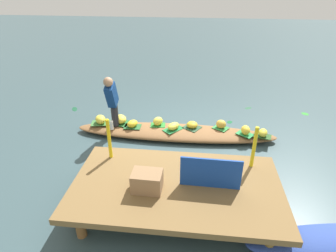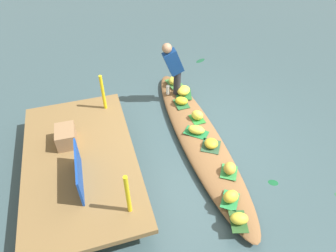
{
  "view_description": "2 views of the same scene",
  "coord_description": "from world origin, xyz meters",
  "px_view_note": "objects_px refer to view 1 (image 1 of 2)",
  "views": [
    {
      "loc": [
        -0.47,
        5.6,
        3.29
      ],
      "look_at": [
        0.12,
        0.34,
        0.44
      ],
      "focal_mm": 30.35,
      "sensor_mm": 36.0,
      "label": 1
    },
    {
      "loc": [
        -3.81,
        1.78,
        4.14
      ],
      "look_at": [
        0.24,
        0.55,
        0.33
      ],
      "focal_mm": 32.17,
      "sensor_mm": 36.0,
      "label": 2
    }
  ],
  "objects_px": {
    "banana_bunch_6": "(173,126)",
    "water_bottle": "(112,125)",
    "banana_bunch_5": "(132,124)",
    "banana_bunch_8": "(221,124)",
    "banana_bunch_4": "(100,119)",
    "market_banner": "(211,173)",
    "banana_bunch_0": "(121,119)",
    "banana_bunch_3": "(192,125)",
    "vendor_boat": "(175,132)",
    "banana_bunch_1": "(246,130)",
    "vendor_person": "(112,99)",
    "produce_crate": "(147,181)",
    "banana_bunch_7": "(158,121)",
    "banana_bunch_2": "(263,133)"
  },
  "relations": [
    {
      "from": "banana_bunch_2",
      "to": "water_bottle",
      "type": "bearing_deg",
      "value": 1.07
    },
    {
      "from": "water_bottle",
      "to": "produce_crate",
      "type": "relative_size",
      "value": 0.48
    },
    {
      "from": "banana_bunch_4",
      "to": "banana_bunch_5",
      "type": "distance_m",
      "value": 0.78
    },
    {
      "from": "banana_bunch_3",
      "to": "vendor_boat",
      "type": "bearing_deg",
      "value": 11.65
    },
    {
      "from": "banana_bunch_1",
      "to": "banana_bunch_4",
      "type": "distance_m",
      "value": 3.28
    },
    {
      "from": "banana_bunch_0",
      "to": "banana_bunch_7",
      "type": "bearing_deg",
      "value": 178.88
    },
    {
      "from": "banana_bunch_3",
      "to": "banana_bunch_6",
      "type": "distance_m",
      "value": 0.43
    },
    {
      "from": "banana_bunch_5",
      "to": "banana_bunch_8",
      "type": "relative_size",
      "value": 1.19
    },
    {
      "from": "banana_bunch_1",
      "to": "produce_crate",
      "type": "distance_m",
      "value": 2.88
    },
    {
      "from": "banana_bunch_6",
      "to": "banana_bunch_8",
      "type": "relative_size",
      "value": 1.4
    },
    {
      "from": "banana_bunch_2",
      "to": "banana_bunch_6",
      "type": "bearing_deg",
      "value": -2.53
    },
    {
      "from": "vendor_boat",
      "to": "banana_bunch_4",
      "type": "distance_m",
      "value": 1.75
    },
    {
      "from": "banana_bunch_7",
      "to": "water_bottle",
      "type": "distance_m",
      "value": 1.04
    },
    {
      "from": "banana_bunch_1",
      "to": "banana_bunch_3",
      "type": "distance_m",
      "value": 1.17
    },
    {
      "from": "banana_bunch_0",
      "to": "banana_bunch_8",
      "type": "relative_size",
      "value": 1.37
    },
    {
      "from": "water_bottle",
      "to": "produce_crate",
      "type": "height_order",
      "value": "produce_crate"
    },
    {
      "from": "vendor_person",
      "to": "water_bottle",
      "type": "distance_m",
      "value": 0.6
    },
    {
      "from": "banana_bunch_1",
      "to": "banana_bunch_6",
      "type": "height_order",
      "value": "banana_bunch_1"
    },
    {
      "from": "banana_bunch_0",
      "to": "vendor_boat",
      "type": "bearing_deg",
      "value": 174.37
    },
    {
      "from": "banana_bunch_6",
      "to": "banana_bunch_7",
      "type": "height_order",
      "value": "banana_bunch_7"
    },
    {
      "from": "banana_bunch_6",
      "to": "water_bottle",
      "type": "bearing_deg",
      "value": 6.14
    },
    {
      "from": "banana_bunch_3",
      "to": "banana_bunch_5",
      "type": "relative_size",
      "value": 0.92
    },
    {
      "from": "banana_bunch_0",
      "to": "produce_crate",
      "type": "xyz_separation_m",
      "value": [
        -1.08,
        2.49,
        0.29
      ]
    },
    {
      "from": "vendor_boat",
      "to": "banana_bunch_6",
      "type": "relative_size",
      "value": 14.29
    },
    {
      "from": "banana_bunch_2",
      "to": "banana_bunch_3",
      "type": "relative_size",
      "value": 1.04
    },
    {
      "from": "banana_bunch_4",
      "to": "banana_bunch_6",
      "type": "bearing_deg",
      "value": 176.2
    },
    {
      "from": "market_banner",
      "to": "banana_bunch_5",
      "type": "bearing_deg",
      "value": -50.78
    },
    {
      "from": "banana_bunch_1",
      "to": "vendor_person",
      "type": "distance_m",
      "value": 2.97
    },
    {
      "from": "banana_bunch_3",
      "to": "banana_bunch_2",
      "type": "bearing_deg",
      "value": 171.97
    },
    {
      "from": "banana_bunch_0",
      "to": "banana_bunch_6",
      "type": "relative_size",
      "value": 0.98
    },
    {
      "from": "banana_bunch_1",
      "to": "banana_bunch_8",
      "type": "relative_size",
      "value": 1.08
    },
    {
      "from": "produce_crate",
      "to": "vendor_person",
      "type": "bearing_deg",
      "value": -62.93
    },
    {
      "from": "market_banner",
      "to": "vendor_boat",
      "type": "bearing_deg",
      "value": -70.49
    },
    {
      "from": "banana_bunch_6",
      "to": "vendor_person",
      "type": "xyz_separation_m",
      "value": [
        1.33,
        0.04,
        0.62
      ]
    },
    {
      "from": "banana_bunch_5",
      "to": "market_banner",
      "type": "bearing_deg",
      "value": 127.77
    },
    {
      "from": "banana_bunch_1",
      "to": "market_banner",
      "type": "xyz_separation_m",
      "value": [
        0.82,
        2.11,
        0.39
      ]
    },
    {
      "from": "banana_bunch_2",
      "to": "water_bottle",
      "type": "distance_m",
      "value": 3.3
    },
    {
      "from": "banana_bunch_4",
      "to": "water_bottle",
      "type": "distance_m",
      "value": 0.43
    },
    {
      "from": "banana_bunch_2",
      "to": "banana_bunch_6",
      "type": "distance_m",
      "value": 1.94
    },
    {
      "from": "banana_bunch_7",
      "to": "market_banner",
      "type": "relative_size",
      "value": 0.26
    },
    {
      "from": "vendor_boat",
      "to": "banana_bunch_5",
      "type": "bearing_deg",
      "value": 1.82
    },
    {
      "from": "produce_crate",
      "to": "banana_bunch_4",
      "type": "bearing_deg",
      "value": -57.66
    },
    {
      "from": "vendor_boat",
      "to": "banana_bunch_8",
      "type": "distance_m",
      "value": 1.06
    },
    {
      "from": "vendor_person",
      "to": "banana_bunch_1",
      "type": "bearing_deg",
      "value": 179.92
    },
    {
      "from": "banana_bunch_5",
      "to": "water_bottle",
      "type": "xyz_separation_m",
      "value": [
        0.43,
        0.17,
        0.02
      ]
    },
    {
      "from": "banana_bunch_5",
      "to": "banana_bunch_6",
      "type": "xyz_separation_m",
      "value": [
        -0.93,
        0.02,
        -0.0
      ]
    },
    {
      "from": "vendor_boat",
      "to": "banana_bunch_7",
      "type": "height_order",
      "value": "banana_bunch_7"
    },
    {
      "from": "vendor_boat",
      "to": "banana_bunch_0",
      "type": "height_order",
      "value": "banana_bunch_0"
    },
    {
      "from": "banana_bunch_4",
      "to": "market_banner",
      "type": "height_order",
      "value": "market_banner"
    },
    {
      "from": "banana_bunch_7",
      "to": "vendor_person",
      "type": "height_order",
      "value": "vendor_person"
    }
  ]
}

